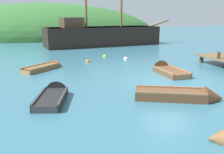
{
  "coord_description": "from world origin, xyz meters",
  "views": [
    {
      "loc": [
        -6.81,
        -10.98,
        3.43
      ],
      "look_at": [
        -2.76,
        1.32,
        0.14
      ],
      "focal_mm": 38.79,
      "sensor_mm": 36.0,
      "label": 1
    }
  ],
  "objects": [
    {
      "name": "sailing_ship",
      "position": [
        1.06,
        16.87,
        0.84
      ],
      "size": [
        16.24,
        5.29,
        11.83
      ],
      "rotation": [
        0.0,
        0.0,
        0.11
      ],
      "color": "black",
      "rests_on": "ground"
    },
    {
      "name": "rowboat_far",
      "position": [
        0.95,
        1.85,
        0.09
      ],
      "size": [
        1.23,
        3.15,
        1.14
      ],
      "rotation": [
        0.0,
        0.0,
        1.56
      ],
      "color": "brown",
      "rests_on": "ground"
    },
    {
      "name": "rowboat_near_dock",
      "position": [
        -6.11,
        -0.89,
        0.08
      ],
      "size": [
        1.79,
        3.08,
        0.99
      ],
      "rotation": [
        0.0,
        0.0,
        1.29
      ],
      "color": "black",
      "rests_on": "ground"
    },
    {
      "name": "buoy_yellow",
      "position": [
        -0.96,
        8.81,
        0.0
      ],
      "size": [
        0.33,
        0.33,
        0.33
      ],
      "primitive_type": "sphere",
      "color": "yellow",
      "rests_on": "ground"
    },
    {
      "name": "rowboat_outer_right",
      "position": [
        -6.04,
        5.31,
        0.08
      ],
      "size": [
        3.0,
        2.86,
        0.88
      ],
      "rotation": [
        0.0,
        0.0,
        0.74
      ],
      "color": "brown",
      "rests_on": "ground"
    },
    {
      "name": "shore_hill",
      "position": [
        -4.28,
        32.79,
        0.0
      ],
      "size": [
        39.49,
        21.42,
        10.99
      ],
      "primitive_type": "ellipsoid",
      "color": "#387033",
      "rests_on": "ground"
    },
    {
      "name": "rowboat_outer_left",
      "position": [
        -0.97,
        -2.75,
        0.13
      ],
      "size": [
        3.68,
        2.44,
        0.95
      ],
      "rotation": [
        0.0,
        0.0,
        5.83
      ],
      "color": "brown",
      "rests_on": "ground"
    },
    {
      "name": "ground_plane",
      "position": [
        0.0,
        0.0,
        0.0
      ],
      "size": [
        120.0,
        120.0,
        0.0
      ],
      "primitive_type": "plane",
      "color": "teal"
    },
    {
      "name": "buoy_orange",
      "position": [
        -2.89,
        6.88,
        0.0
      ],
      "size": [
        0.36,
        0.36,
        0.36
      ],
      "primitive_type": "sphere",
      "color": "orange",
      "rests_on": "ground"
    },
    {
      "name": "buoy_white",
      "position": [
        0.31,
        7.06,
        0.0
      ],
      "size": [
        0.39,
        0.39,
        0.39
      ],
      "primitive_type": "sphere",
      "color": "white",
      "rests_on": "ground"
    }
  ]
}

